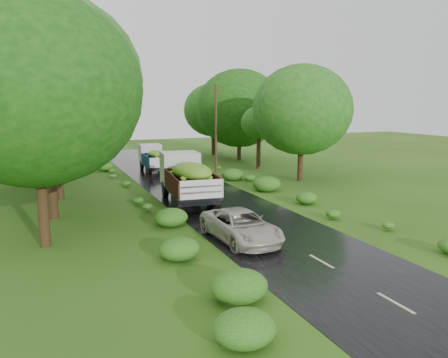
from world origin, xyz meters
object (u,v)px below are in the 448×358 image
truck_near (187,176)px  car (241,226)px  utility_pole (216,128)px  truck_far (154,157)px

truck_near → car: size_ratio=1.47×
truck_near → utility_pole: size_ratio=0.93×
utility_pole → truck_near: bearing=-111.5°
truck_near → truck_far: (1.06, 12.92, -0.34)m
truck_near → truck_far: size_ratio=1.27×
truck_near → car: (-0.15, -8.48, -0.98)m
car → utility_pole: 19.59m
truck_far → utility_pole: size_ratio=0.73×
truck_near → truck_far: truck_near is taller
truck_near → utility_pole: (5.96, 9.82, 2.36)m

